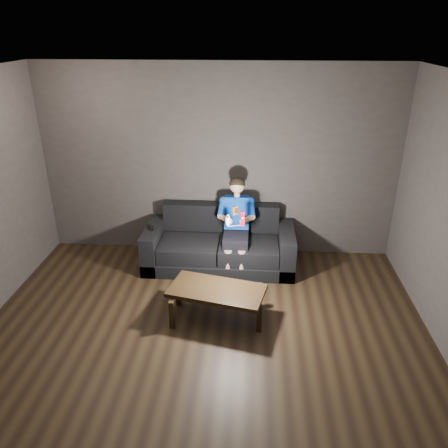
{
  "coord_description": "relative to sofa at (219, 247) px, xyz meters",
  "views": [
    {
      "loc": [
        0.5,
        -3.37,
        3.12
      ],
      "look_at": [
        0.15,
        1.55,
        0.85
      ],
      "focal_mm": 35.0,
      "sensor_mm": 36.0,
      "label": 1
    }
  ],
  "objects": [
    {
      "name": "coffee_table",
      "position": [
        0.07,
        -1.25,
        0.08
      ],
      "size": [
        1.16,
        0.76,
        0.39
      ],
      "color": "black",
      "rests_on": "floor"
    },
    {
      "name": "ceiling",
      "position": [
        -0.05,
        -2.04,
        2.44
      ],
      "size": [
        5.0,
        5.0,
        0.02
      ],
      "primitive_type": "cube",
      "color": "silver",
      "rests_on": "back_wall"
    },
    {
      "name": "nunchuk_white",
      "position": [
        0.15,
        -0.52,
        0.65
      ],
      "size": [
        0.07,
        0.1,
        0.16
      ],
      "color": "silver",
      "rests_on": "child"
    },
    {
      "name": "child",
      "position": [
        0.23,
        -0.04,
        0.47
      ],
      "size": [
        0.5,
        0.62,
        1.24
      ],
      "color": "black",
      "rests_on": "sofa"
    },
    {
      "name": "back_wall",
      "position": [
        -0.05,
        0.46,
        1.09
      ],
      "size": [
        5.0,
        0.04,
        2.7
      ],
      "primitive_type": "cube",
      "color": "#3F3837",
      "rests_on": "ground"
    },
    {
      "name": "floor",
      "position": [
        -0.05,
        -2.04,
        -0.26
      ],
      "size": [
        5.0,
        5.0,
        0.0
      ],
      "primitive_type": "plane",
      "color": "black",
      "rests_on": "ground"
    },
    {
      "name": "wii_remote_black",
      "position": [
        -0.93,
        -0.08,
        0.32
      ],
      "size": [
        0.08,
        0.16,
        0.03
      ],
      "color": "black",
      "rests_on": "sofa"
    },
    {
      "name": "sofa",
      "position": [
        0.0,
        0.0,
        0.0
      ],
      "size": [
        2.06,
        0.89,
        0.8
      ],
      "color": "black",
      "rests_on": "floor"
    },
    {
      "name": "wii_remote_red",
      "position": [
        0.33,
        -0.52,
        0.68
      ],
      "size": [
        0.06,
        0.08,
        0.19
      ],
      "color": "#C50014",
      "rests_on": "child"
    }
  ]
}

